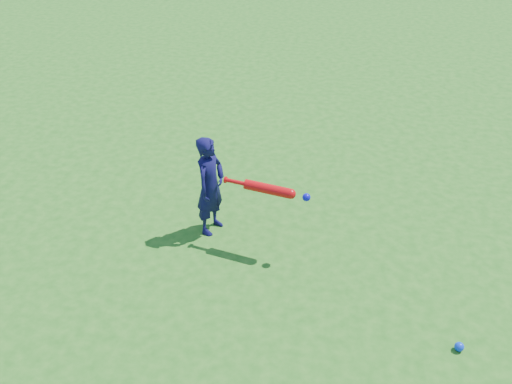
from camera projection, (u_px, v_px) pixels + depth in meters
ground at (200, 232)px, 6.02m from camera, size 80.00×80.00×0.00m
child at (210, 186)px, 5.77m from camera, size 0.37×0.46×1.08m
ground_ball_blue at (459, 347)px, 4.65m from camera, size 0.08×0.08×0.08m
bat_swing at (272, 190)px, 5.43m from camera, size 0.87×0.24×0.10m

